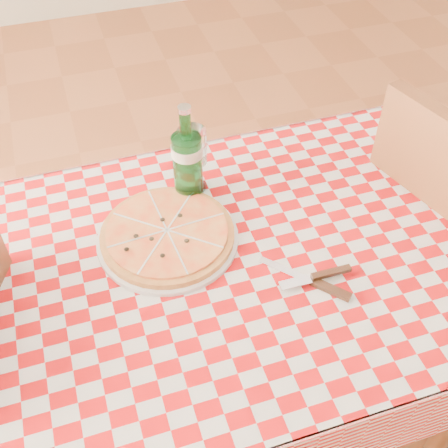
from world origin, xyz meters
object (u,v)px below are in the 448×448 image
at_px(chair_near, 447,235).
at_px(pizza_plate, 167,234).
at_px(dining_table, 239,283).
at_px(wine_glass, 193,160).
at_px(water_bottle, 187,155).

height_order(chair_near, pizza_plate, chair_near).
height_order(dining_table, wine_glass, wine_glass).
bearing_deg(pizza_plate, water_bottle, 55.60).
height_order(dining_table, chair_near, chair_near).
relative_size(water_bottle, wine_glass, 1.51).
bearing_deg(wine_glass, pizza_plate, -124.50).
xyz_separation_m(water_bottle, wine_glass, (0.02, 0.03, -0.05)).
distance_m(dining_table, water_bottle, 0.34).
bearing_deg(pizza_plate, chair_near, -4.72).
xyz_separation_m(chair_near, wine_glass, (-0.69, 0.23, 0.27)).
bearing_deg(water_bottle, dining_table, -76.65).
bearing_deg(chair_near, pizza_plate, 159.76).
bearing_deg(water_bottle, chair_near, -15.80).
distance_m(chair_near, pizza_plate, 0.83).
bearing_deg(wine_glass, water_bottle, -124.91).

